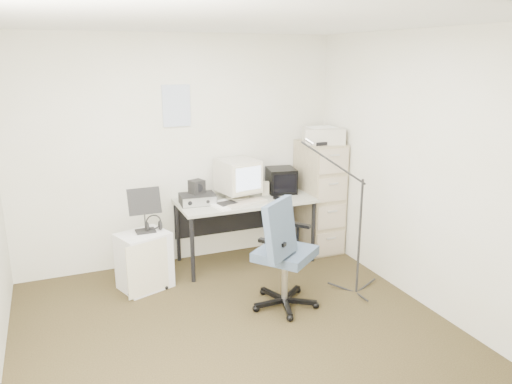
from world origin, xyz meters
name	(u,v)px	position (x,y,z in m)	size (l,w,h in m)	color
floor	(239,336)	(0.00, 0.00, -0.01)	(3.60, 3.60, 0.01)	#2C2513
ceiling	(236,22)	(0.00, 0.00, 2.50)	(3.60, 3.60, 0.01)	white
wall_back	(180,152)	(0.00, 1.80, 1.25)	(3.60, 0.02, 2.50)	beige
wall_front	(377,290)	(0.00, -1.80, 1.25)	(3.60, 0.02, 2.50)	beige
wall_right	(423,172)	(1.80, 0.00, 1.25)	(0.02, 3.60, 2.50)	beige
wall_calendar	(176,106)	(-0.02, 1.79, 1.75)	(0.30, 0.02, 0.44)	white
filing_cabinet	(319,197)	(1.58, 1.48, 0.65)	(0.40, 0.60, 1.30)	tan
printer	(324,136)	(1.58, 1.42, 1.39)	(0.45, 0.31, 0.17)	beige
desk	(246,230)	(0.63, 1.45, 0.36)	(1.50, 0.70, 0.73)	#B5B79D
crt_monitor	(238,179)	(0.57, 1.52, 0.95)	(0.39, 0.41, 0.44)	beige
crt_tv	(281,180)	(1.13, 1.58, 0.87)	(0.31, 0.33, 0.28)	black
desk_speaker	(266,188)	(0.91, 1.54, 0.80)	(0.08, 0.08, 0.15)	beige
keyboard	(246,203)	(0.56, 1.27, 0.74)	(0.48, 0.17, 0.03)	beige
mouse	(277,198)	(0.96, 1.31, 0.74)	(0.06, 0.10, 0.03)	black
radio_receiver	(198,199)	(0.10, 1.49, 0.78)	(0.37, 0.27, 0.11)	black
radio_speaker	(197,187)	(0.10, 1.54, 0.91)	(0.14, 0.13, 0.14)	black
papers	(224,205)	(0.33, 1.30, 0.74)	(0.24, 0.33, 0.02)	white
pc_tower	(278,237)	(1.05, 1.48, 0.22)	(0.21, 0.47, 0.44)	beige
office_chair	(285,251)	(0.58, 0.32, 0.54)	(0.63, 0.63, 1.09)	#3C4A5F
side_cart	(144,261)	(-0.55, 1.21, 0.29)	(0.47, 0.37, 0.58)	silver
music_stand	(144,210)	(-0.51, 1.25, 0.81)	(0.31, 0.17, 0.46)	black
headphones	(154,225)	(-0.43, 1.26, 0.63)	(0.17, 0.17, 0.03)	black
mic_stand	(360,220)	(1.36, 0.30, 0.76)	(0.02, 0.02, 1.51)	black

